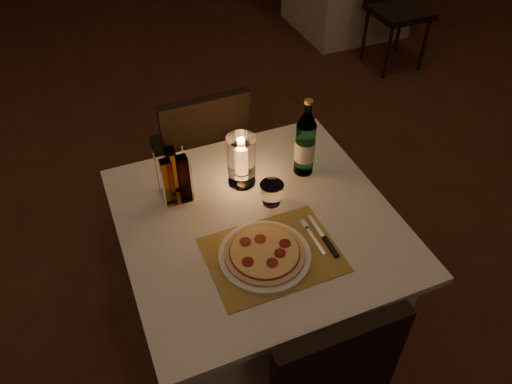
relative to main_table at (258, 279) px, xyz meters
name	(u,v)px	position (x,y,z in m)	size (l,w,h in m)	color
floor	(228,292)	(-0.06, 0.25, -0.38)	(8.00, 10.00, 0.02)	#4C2618
main_table	(258,279)	(0.00, 0.00, 0.00)	(1.00, 1.00, 0.74)	silver
chair_far	(203,150)	(0.00, 0.71, 0.18)	(0.42, 0.42, 0.90)	black
placemat	(273,255)	(-0.02, -0.18, 0.37)	(0.45, 0.34, 0.00)	#A38438
plate	(265,256)	(-0.05, -0.18, 0.38)	(0.32, 0.32, 0.01)	white
pizza	(265,253)	(-0.05, -0.18, 0.39)	(0.28, 0.28, 0.02)	#D8B77F
fork	(311,234)	(0.15, -0.15, 0.37)	(0.02, 0.18, 0.00)	silver
knife	(327,242)	(0.18, -0.21, 0.37)	(0.02, 0.22, 0.01)	black
tumbler	(272,194)	(0.08, 0.06, 0.41)	(0.09, 0.09, 0.09)	white
water_bottle	(305,144)	(0.28, 0.19, 0.50)	(0.08, 0.08, 0.34)	#58A474
hurricane_candle	(241,157)	(0.02, 0.22, 0.49)	(0.11, 0.11, 0.22)	white
cruet_caddy	(175,178)	(-0.25, 0.23, 0.46)	(0.12, 0.12, 0.21)	white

